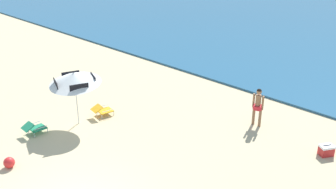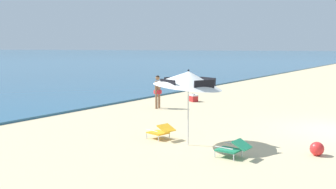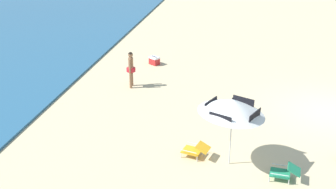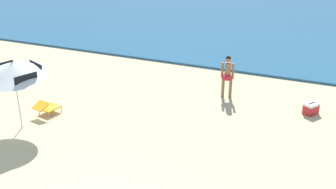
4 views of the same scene
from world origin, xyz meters
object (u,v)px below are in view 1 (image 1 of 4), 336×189
Objects in this scene: lounge_chair_beside_umbrella at (34,128)px; beach_ball at (9,163)px; lounge_chair_under_umbrella at (102,110)px; person_standing_near_shore at (258,104)px; beach_umbrella_striped_main at (74,78)px; cooler_box at (326,150)px.

beach_ball is at bearing -51.14° from lounge_chair_beside_umbrella.
person_standing_near_shore is (5.32, 3.79, 0.67)m from lounge_chair_under_umbrella.
beach_umbrella_striped_main reaches higher than cooler_box.
lounge_chair_beside_umbrella is at bearing -145.20° from cooler_box.
beach_umbrella_striped_main is at bearing -98.95° from lounge_chair_under_umbrella.
person_standing_near_shore reaches higher than lounge_chair_under_umbrella.
beach_ball is (-4.55, -8.46, -0.75)m from person_standing_near_shore.
cooler_box is (8.41, 3.50, -0.07)m from lounge_chair_under_umbrella.
beach_ball is (0.77, -4.68, -0.08)m from lounge_chair_under_umbrella.
lounge_chair_beside_umbrella is 1.52× the size of cooler_box.
lounge_chair_under_umbrella is at bearing -144.56° from person_standing_near_shore.
cooler_box is 1.57× the size of beach_ball.
person_standing_near_shore is 3.19m from cooler_box.
cooler_box is (3.09, -0.28, -0.74)m from person_standing_near_shore.
lounge_chair_under_umbrella is at bearing 75.84° from lounge_chair_beside_umbrella.
lounge_chair_under_umbrella is 2.92m from lounge_chair_beside_umbrella.
beach_umbrella_striped_main reaches higher than lounge_chair_under_umbrella.
lounge_chair_under_umbrella is 0.60× the size of person_standing_near_shore.
lounge_chair_beside_umbrella is (-0.54, -1.72, -1.75)m from beach_umbrella_striped_main.
lounge_chair_under_umbrella reaches higher than cooler_box.
cooler_box is (9.12, 6.34, -0.07)m from lounge_chair_beside_umbrella.
person_standing_near_shore reaches higher than beach_ball.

